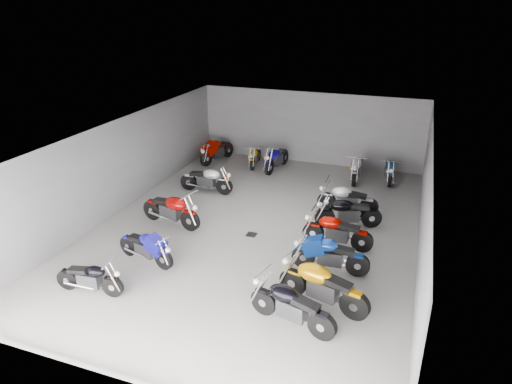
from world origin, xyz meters
TOP-DOWN VIEW (x-y plane):
  - ground at (0.00, 0.00)m, footprint 14.00×14.00m
  - wall_back at (0.00, 7.00)m, footprint 10.00×0.10m
  - wall_left at (-5.00, 0.00)m, footprint 0.10×14.00m
  - wall_right at (5.00, 0.00)m, footprint 0.10×14.00m
  - ceiling at (0.00, 0.00)m, footprint 10.00×14.00m
  - drain_grate at (0.00, -0.50)m, footprint 0.32×0.32m
  - motorcycle_left_a at (-2.75, -4.79)m, footprint 1.86×0.41m
  - motorcycle_left_b at (-2.23, -3.03)m, footprint 1.96×0.61m
  - motorcycle_left_d at (-2.71, -0.74)m, footprint 2.28×0.63m
  - motorcycle_left_f at (-2.83, 2.19)m, footprint 2.15×0.43m
  - motorcycle_right_a at (2.36, -4.28)m, footprint 2.16×0.71m
  - motorcycle_right_b at (2.86, -3.33)m, footprint 2.35×0.77m
  - motorcycle_right_c at (2.73, -1.75)m, footprint 2.14×0.45m
  - motorcycle_right_d at (2.66, -0.33)m, footprint 2.15×0.44m
  - motorcycle_right_e at (2.75, 1.07)m, footprint 2.11×0.89m
  - motorcycle_right_f at (2.55, 2.17)m, footprint 2.13×0.41m
  - motorcycle_back_a at (-3.98, 5.63)m, footprint 0.72×2.18m
  - motorcycle_back_b at (-2.12, 5.70)m, footprint 0.44×1.85m
  - motorcycle_back_c at (-1.07, 5.51)m, footprint 0.52×2.21m
  - motorcycle_back_e at (2.42, 5.47)m, footprint 0.44×2.21m
  - motorcycle_back_f at (3.68, 5.80)m, footprint 0.47×1.97m

SIDE VIEW (x-z plane):
  - ground at x=0.00m, z-range 0.00..0.00m
  - drain_grate at x=0.00m, z-range 0.00..0.01m
  - motorcycle_back_b at x=-2.12m, z-range 0.04..0.85m
  - motorcycle_left_a at x=-2.75m, z-range 0.04..0.85m
  - motorcycle_back_f at x=3.68m, z-range 0.04..0.91m
  - motorcycle_left_b at x=-2.23m, z-range 0.04..0.91m
  - motorcycle_right_f at x=2.55m, z-range 0.04..0.98m
  - motorcycle_right_c at x=2.73m, z-range 0.04..0.98m
  - motorcycle_right_d at x=2.66m, z-range 0.04..0.99m
  - motorcycle_left_f at x=-2.83m, z-range 0.04..0.99m
  - motorcycle_right_e at x=2.75m, z-range 0.04..1.01m
  - motorcycle_right_a at x=2.36m, z-range 0.04..1.01m
  - motorcycle_back_c at x=-1.07m, z-range 0.04..1.01m
  - motorcycle_back_e at x=2.42m, z-range 0.04..1.02m
  - motorcycle_back_a at x=-3.98m, z-range 0.04..1.02m
  - motorcycle_left_d at x=-2.71m, z-range 0.05..1.06m
  - motorcycle_right_b at x=2.86m, z-range 0.05..1.10m
  - wall_back at x=0.00m, z-range 0.00..3.20m
  - wall_left at x=-5.00m, z-range 0.00..3.20m
  - wall_right at x=5.00m, z-range 0.00..3.20m
  - ceiling at x=0.00m, z-range 3.20..3.24m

